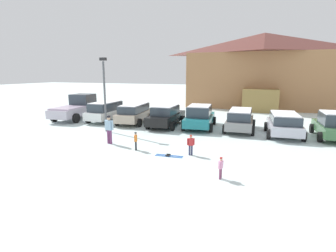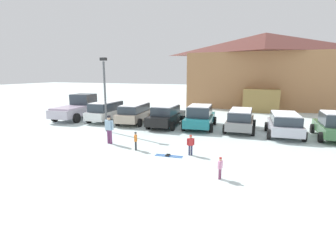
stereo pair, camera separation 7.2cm
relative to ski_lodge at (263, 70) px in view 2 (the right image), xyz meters
name	(u,v)px [view 2 (the right image)]	position (x,y,z in m)	size (l,w,h in m)	color
ground	(136,192)	(-3.58, -27.04, -4.43)	(160.00, 160.00, 0.00)	silver
ski_lodge	(263,70)	(0.00, 0.00, 0.00)	(17.53, 11.40, 8.76)	#A16F46
parked_white_suv	(107,111)	(-12.23, -15.66, -3.54)	(2.14, 4.26, 1.67)	silver
parked_beige_suv	(135,113)	(-9.53, -15.62, -3.57)	(2.41, 4.64, 1.59)	tan
parked_black_sedan	(166,116)	(-6.63, -15.93, -3.60)	(2.22, 4.70, 1.65)	black
parked_teal_hatchback	(200,117)	(-4.05, -15.60, -3.57)	(2.53, 4.77, 1.73)	#1A6F78
parked_grey_wagon	(240,119)	(-1.09, -15.60, -3.59)	(2.17, 4.33, 1.54)	gray
parked_silver_wagon	(285,124)	(1.78, -16.18, -3.60)	(2.44, 4.22, 1.52)	#B6B9C7
parked_green_coupe	(334,126)	(4.66, -15.93, -3.58)	(2.21, 4.27, 1.71)	#37643B
pickup_truck	(79,108)	(-15.35, -15.43, -3.44)	(2.74, 5.70, 2.15)	#B7B0C1
skier_child_in_orange_jacket	(136,140)	(-5.91, -22.49, -3.87)	(0.22, 0.35, 0.99)	#242429
skier_child_in_red_jacket	(191,144)	(-2.89, -22.33, -3.84)	(0.36, 0.24, 1.05)	#323354
skier_adult_in_blue_parka	(109,128)	(-7.97, -21.83, -3.49)	(0.61, 0.30, 1.67)	#723865
skier_child_in_pink_snowsuit	(220,167)	(-0.98, -24.85, -3.93)	(0.17, 0.33, 0.89)	#783A59
pair_of_skis	(169,156)	(-3.88, -22.87, -4.41)	(1.42, 0.37, 0.08)	blue
lamp_post	(105,90)	(-9.99, -19.11, -1.54)	(0.44, 0.24, 5.11)	#515459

